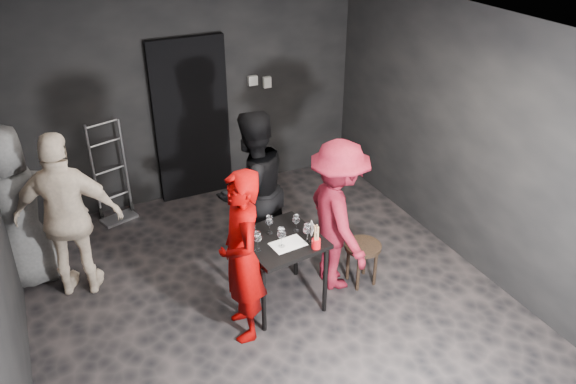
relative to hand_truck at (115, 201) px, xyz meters
name	(u,v)px	position (x,y,z in m)	size (l,w,h in m)	color
floor	(270,300)	(1.09, -2.30, -0.23)	(4.50, 5.00, 0.02)	black
ceiling	(265,30)	(1.09, -2.30, 2.47)	(4.50, 5.00, 0.02)	silver
wall_back	(188,96)	(1.09, 0.20, 1.12)	(4.50, 0.04, 2.70)	black
wall_front	(452,381)	(1.09, -4.80, 1.12)	(4.50, 0.04, 2.70)	black
wall_right	(466,139)	(3.34, -2.30, 1.12)	(0.04, 5.00, 2.70)	black
doorway	(192,120)	(1.09, 0.14, 0.82)	(0.95, 0.10, 2.10)	black
wallbox_upper	(253,81)	(1.94, 0.15, 1.22)	(0.12, 0.06, 0.12)	#B7B7B2
wallbox_lower	(267,82)	(2.14, 0.15, 1.17)	(0.10, 0.06, 0.14)	#B7B7B2
hand_truck	(115,201)	(0.00, 0.00, 0.00)	(0.42, 0.35, 1.26)	#B2B2B7
tasting_table	(281,247)	(1.19, -2.34, 0.43)	(0.72, 0.72, 0.75)	black
stool	(363,252)	(2.07, -2.43, 0.16)	(0.38, 0.38, 0.47)	#311E13
server_red	(241,249)	(0.71, -2.57, 0.70)	(0.67, 0.44, 1.85)	#810000
woman_black	(252,178)	(1.22, -1.57, 0.79)	(0.99, 0.54, 2.03)	black
man_maroon	(338,212)	(1.83, -2.30, 0.63)	(1.11, 0.52, 1.72)	maroon
bystander_cream	(66,204)	(-0.58, -1.30, 0.79)	(1.19, 0.57, 2.03)	#F5DCC0
bystander_grey	(13,197)	(-1.03, -0.92, 0.78)	(0.98, 0.53, 2.00)	#5C5C5C
tasting_mat	(288,244)	(1.21, -2.46, 0.53)	(0.32, 0.21, 0.00)	white
wine_glass_a	(257,240)	(0.92, -2.43, 0.63)	(0.08, 0.08, 0.22)	white
wine_glass_b	(252,228)	(0.95, -2.21, 0.62)	(0.08, 0.08, 0.20)	white
wine_glass_c	(269,224)	(1.13, -2.21, 0.63)	(0.08, 0.08, 0.21)	white
wine_glass_d	(281,236)	(1.14, -2.46, 0.63)	(0.08, 0.08, 0.22)	white
wine_glass_e	(307,232)	(1.39, -2.50, 0.63)	(0.08, 0.08, 0.22)	white
wine_glass_f	(296,222)	(1.38, -2.28, 0.62)	(0.07, 0.07, 0.19)	white
wine_bottle	(249,233)	(0.89, -2.30, 0.64)	(0.07, 0.07, 0.31)	black
breadstick_cup	(316,237)	(1.42, -2.62, 0.64)	(0.08, 0.08, 0.26)	red
reserved_card	(311,228)	(1.50, -2.38, 0.57)	(0.08, 0.13, 0.10)	white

